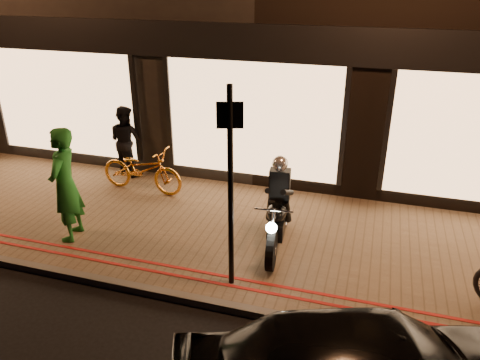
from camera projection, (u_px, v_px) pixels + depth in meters
name	position (u px, v px, depth m)	size (l,w,h in m)	color
ground	(178.00, 303.00, 6.79)	(90.00, 90.00, 0.00)	black
sidewalk	(223.00, 232.00, 8.51)	(50.00, 4.00, 0.12)	brown
kerb_stone	(180.00, 297.00, 6.81)	(50.00, 0.14, 0.12)	#59544C
red_kerb_lines	(192.00, 274.00, 7.22)	(50.00, 0.26, 0.01)	maroon
motorcycle	(278.00, 213.00, 7.75)	(0.62, 1.94, 1.59)	black
sign_post	(230.00, 181.00, 6.36)	(0.34, 0.14, 3.00)	black
bicycle_gold	(142.00, 170.00, 9.78)	(0.65, 1.85, 0.97)	orange
person_green	(65.00, 185.00, 7.85)	(0.73, 0.48, 2.00)	#1B6720
person_dark	(126.00, 141.00, 10.51)	(0.78, 0.60, 1.60)	black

